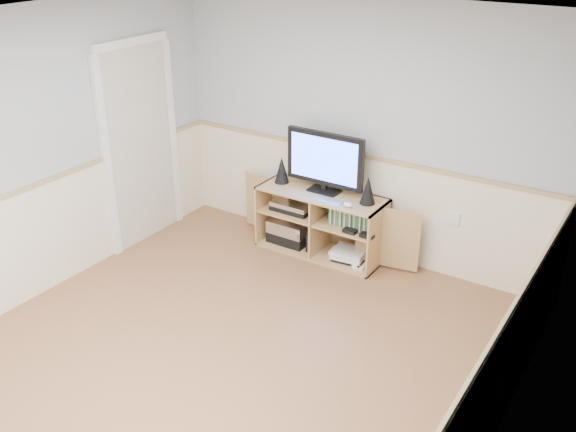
# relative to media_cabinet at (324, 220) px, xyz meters

# --- Properties ---
(room) EXTENTS (4.04, 4.54, 2.54)m
(room) POSITION_rel_media_cabinet_xyz_m (0.19, -1.91, 0.88)
(room) COLOR #A8754B
(room) RESTS_ON ground
(media_cabinet) EXTENTS (2.01, 0.48, 0.65)m
(media_cabinet) POSITION_rel_media_cabinet_xyz_m (0.00, 0.00, 0.00)
(media_cabinet) COLOR tan
(media_cabinet) RESTS_ON floor
(monitor) EXTENTS (0.82, 0.18, 0.61)m
(monitor) POSITION_rel_media_cabinet_xyz_m (0.00, -0.01, 0.64)
(monitor) COLOR black
(monitor) RESTS_ON media_cabinet
(speaker_left) EXTENTS (0.15, 0.15, 0.27)m
(speaker_left) POSITION_rel_media_cabinet_xyz_m (-0.48, -0.04, 0.45)
(speaker_left) COLOR black
(speaker_left) RESTS_ON media_cabinet
(speaker_right) EXTENTS (0.15, 0.15, 0.27)m
(speaker_right) POSITION_rel_media_cabinet_xyz_m (0.49, -0.04, 0.45)
(speaker_right) COLOR black
(speaker_right) RESTS_ON media_cabinet
(keyboard) EXTENTS (0.28, 0.13, 0.01)m
(keyboard) POSITION_rel_media_cabinet_xyz_m (0.16, -0.20, 0.32)
(keyboard) COLOR white
(keyboard) RESTS_ON media_cabinet
(mouse) EXTENTS (0.11, 0.08, 0.04)m
(mouse) POSITION_rel_media_cabinet_xyz_m (0.36, -0.20, 0.34)
(mouse) COLOR white
(mouse) RESTS_ON media_cabinet
(av_components) EXTENTS (0.51, 0.31, 0.47)m
(av_components) POSITION_rel_media_cabinet_xyz_m (-0.34, -0.06, -0.11)
(av_components) COLOR black
(av_components) RESTS_ON media_cabinet
(game_consoles) EXTENTS (0.46, 0.30, 0.11)m
(game_consoles) POSITION_rel_media_cabinet_xyz_m (0.33, -0.07, -0.26)
(game_consoles) COLOR white
(game_consoles) RESTS_ON media_cabinet
(game_cases) EXTENTS (0.42, 0.14, 0.19)m
(game_cases) POSITION_rel_media_cabinet_xyz_m (0.34, -0.08, 0.15)
(game_cases) COLOR #3F8C3F
(game_cases) RESTS_ON media_cabinet
(wall_outlet) EXTENTS (0.12, 0.03, 0.12)m
(wall_outlet) POSITION_rel_media_cabinet_xyz_m (1.25, 0.20, 0.27)
(wall_outlet) COLOR white
(wall_outlet) RESTS_ON wall_back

